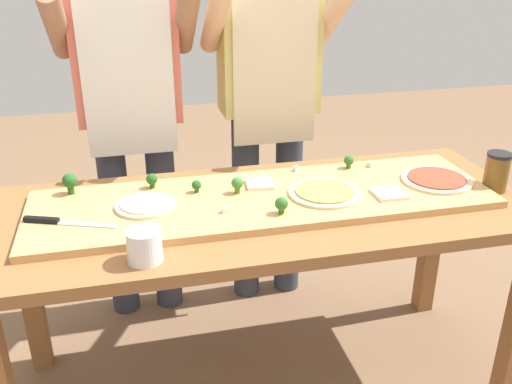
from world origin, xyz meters
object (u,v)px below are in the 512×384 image
Objects in this scene: broccoli_floret_back_mid at (70,182)px; broccoli_floret_back_left at (237,184)px; broccoli_floret_front_left at (197,185)px; cook_left at (129,96)px; sauce_jar at (497,172)px; cook_right at (269,88)px; pizza_whole_pesto_green at (324,192)px; broccoli_floret_center_left at (281,204)px; cheese_crumble_c at (370,164)px; cheese_crumble_b at (225,210)px; pizza_whole_tomato_red at (437,180)px; pizza_whole_cheese_artichoke at (145,205)px; prep_table at (264,232)px; broccoli_floret_front_right at (349,161)px; pizza_slice_center at (389,194)px; cheese_crumble_a at (296,168)px; broccoli_floret_front_mid at (152,180)px; pizza_slice_near_left at (260,184)px; chefs_knife at (57,221)px; flour_cup at (145,248)px.

broccoli_floret_back_mid reaches higher than broccoli_floret_back_left.
cook_left is (-0.19, 0.51, 0.19)m from broccoli_floret_front_left.
cook_right reaches higher than sauce_jar.
sauce_jar reaches higher than pizza_whole_pesto_green.
broccoli_floret_back_mid reaches higher than broccoli_floret_center_left.
cook_right is at bearing 123.91° from cheese_crumble_c.
cheese_crumble_b is 0.76m from cook_left.
cook_left is at bearing 149.17° from pizza_whole_tomato_red.
cook_left is 1.00× the size of cook_right.
broccoli_floret_back_mid is (-0.24, 0.16, 0.04)m from pizza_whole_cheese_artichoke.
prep_table is 0.72m from cook_right.
cheese_crumble_c is at bearing -2.84° from broccoli_floret_front_right.
pizza_slice_center is at bearing -81.11° from broccoli_floret_front_right.
pizza_slice_center is 1.08m from cook_left.
cook_right is (-0.65, 0.68, 0.17)m from sauce_jar.
sauce_jar is (0.64, -0.27, 0.03)m from cheese_crumble_a.
cheese_crumble_b is (-0.07, -0.14, -0.03)m from broccoli_floret_back_left.
cook_left is at bearing 140.02° from pizza_slice_center.
broccoli_floret_back_left is (0.28, -0.11, 0.00)m from broccoli_floret_front_mid.
broccoli_floret_front_left reaches higher than cheese_crumble_b.
cheese_crumble_c is (0.04, 0.26, 0.00)m from pizza_slice_center.
cheese_crumble_c is (0.67, 0.08, -0.02)m from broccoli_floret_front_left.
cheese_crumble_b reaches higher than pizza_whole_cheese_artichoke.
sauce_jar is (0.61, -0.05, 0.04)m from pizza_whole_pesto_green.
broccoli_floret_front_left is (-0.42, 0.12, 0.02)m from pizza_whole_pesto_green.
pizza_slice_near_left is 0.44m from pizza_slice_center.
broccoli_floret_back_left is at bearing -59.49° from cook_left.
chefs_knife is 0.35m from flour_cup.
cheese_crumble_b is (-0.56, -0.00, 0.00)m from pizza_slice_center.
cook_left reaches higher than pizza_whole_cheese_artichoke.
broccoli_floret_center_left is (0.41, -0.15, 0.02)m from pizza_whole_cheese_artichoke.
broccoli_floret_front_mid is at bearing 142.30° from broccoli_floret_center_left.
broccoli_floret_back_mid is at bearing 165.95° from pizza_slice_center.
cook_right reaches higher than cheese_crumble_c.
broccoli_floret_center_left is (0.01, -0.23, 0.03)m from pizza_slice_near_left.
chefs_knife is at bearing -177.73° from prep_table.
pizza_whole_pesto_green is 0.66m from flour_cup.
prep_table is 1.07× the size of cook_right.
pizza_slice_center is 1.81× the size of broccoli_floret_center_left.
broccoli_floret_front_left is at bearing -11.74° from broccoli_floret_back_mid.
pizza_whole_cheese_artichoke is 0.59m from cheese_crumble_a.
cook_left reaches higher than flour_cup.
cheese_crumble_b is at bearing -69.64° from broccoli_floret_front_left.
cheese_crumble_a is 1.02× the size of cheese_crumble_c.
chefs_knife is 0.69m from broccoli_floret_center_left.
broccoli_floret_front_left is 0.42m from flour_cup.
pizza_slice_near_left is at bearing 11.64° from chefs_knife.
prep_table is 6.38× the size of chefs_knife.
prep_table is 0.67m from broccoli_floret_back_mid.
cook_left is (-0.25, 0.68, 0.20)m from cheese_crumble_b.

